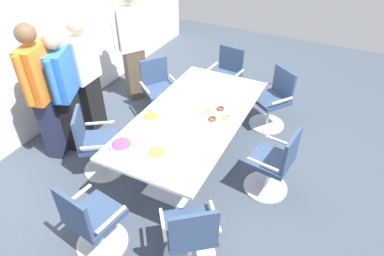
{
  "coord_description": "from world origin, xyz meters",
  "views": [
    {
      "loc": [
        -3.07,
        -1.53,
        3.11
      ],
      "look_at": [
        0.0,
        0.0,
        0.55
      ],
      "focal_mm": 31.34,
      "sensor_mm": 36.0,
      "label": 1
    }
  ],
  "objects": [
    {
      "name": "snack_bowl_candy_mix",
      "position": [
        -0.93,
        0.39,
        0.8
      ],
      "size": [
        0.24,
        0.24,
        0.11
      ],
      "color": "white",
      "rests_on": "conference_table"
    },
    {
      "name": "office_chair_0",
      "position": [
        -0.06,
        -1.1,
        0.41
      ],
      "size": [
        0.61,
        0.61,
        0.91
      ],
      "rotation": [
        0.0,
        0.0,
        -0.13
      ],
      "color": "silver",
      "rests_on": "ground"
    },
    {
      "name": "snack_bowl_chips_yellow",
      "position": [
        -0.86,
        -0.02,
        0.8
      ],
      "size": [
        0.21,
        0.21,
        0.09
      ],
      "color": "white",
      "rests_on": "conference_table"
    },
    {
      "name": "person_standing_3",
      "position": [
        1.09,
        1.62,
        0.97
      ],
      "size": [
        0.55,
        0.43,
        1.84
      ],
      "rotation": [
        0.0,
        0.0,
        -3.72
      ],
      "color": "brown",
      "rests_on": "ground"
    },
    {
      "name": "office_chair_4",
      "position": [
        -0.7,
        1.0,
        0.41
      ],
      "size": [
        0.75,
        0.75,
        0.91
      ],
      "rotation": [
        0.0,
        0.0,
        -2.55
      ],
      "color": "silver",
      "rests_on": "ground"
    },
    {
      "name": "donut_platter",
      "position": [
        0.13,
        -0.28,
        0.77
      ],
      "size": [
        0.36,
        0.36,
        0.04
      ],
      "color": "white",
      "rests_on": "conference_table"
    },
    {
      "name": "person_standing_1",
      "position": [
        -0.42,
        1.65,
        0.88
      ],
      "size": [
        0.58,
        0.39,
        1.69
      ],
      "rotation": [
        0.0,
        0.0,
        -2.69
      ],
      "color": "black",
      "rests_on": "ground"
    },
    {
      "name": "person_standing_0",
      "position": [
        -0.66,
        1.75,
        0.97
      ],
      "size": [
        0.61,
        0.33,
        1.84
      ],
      "rotation": [
        0.0,
        0.0,
        -2.86
      ],
      "color": "#232842",
      "rests_on": "ground"
    },
    {
      "name": "conference_table",
      "position": [
        0.0,
        0.0,
        0.63
      ],
      "size": [
        2.4,
        1.2,
        0.75
      ],
      "color": "white",
      "rests_on": "ground"
    },
    {
      "name": "office_chair_3",
      "position": [
        0.79,
        0.98,
        0.41
      ],
      "size": [
        0.76,
        0.76,
        0.91
      ],
      "rotation": [
        0.0,
        0.0,
        -3.78
      ],
      "color": "silver",
      "rests_on": "ground"
    },
    {
      "name": "office_chair_6",
      "position": [
        -1.36,
        -0.66,
        0.41
      ],
      "size": [
        0.76,
        0.76,
        0.91
      ],
      "rotation": [
        0.0,
        0.0,
        -0.91
      ],
      "color": "silver",
      "rests_on": "ground"
    },
    {
      "name": "office_chair_5",
      "position": [
        -1.65,
        0.27,
        0.41
      ],
      "size": [
        0.61,
        0.61,
        0.91
      ],
      "rotation": [
        0.0,
        0.0,
        -1.72
      ],
      "color": "silver",
      "rests_on": "ground"
    },
    {
      "name": "office_chair_1",
      "position": [
        1.3,
        -0.71,
        0.41
      ],
      "size": [
        0.75,
        0.75,
        0.91
      ],
      "rotation": [
        0.0,
        0.0,
        0.94
      ],
      "color": "silver",
      "rests_on": "ground"
    },
    {
      "name": "office_chair_2",
      "position": [
        1.67,
        0.2,
        0.41
      ],
      "size": [
        0.6,
        0.6,
        0.91
      ],
      "rotation": [
        0.0,
        0.0,
        -4.82
      ],
      "color": "silver",
      "rests_on": "ground"
    },
    {
      "name": "plate_stack",
      "position": [
        0.58,
        0.29,
        0.77
      ],
      "size": [
        0.24,
        0.24,
        0.04
      ],
      "color": "white",
      "rests_on": "conference_table"
    },
    {
      "name": "person_standing_2",
      "position": [
        0.06,
        1.71,
        0.88
      ],
      "size": [
        0.61,
        0.23,
        1.69
      ],
      "rotation": [
        0.0,
        0.0,
        -3.11
      ],
      "color": "black",
      "rests_on": "ground"
    },
    {
      "name": "back_wall",
      "position": [
        0.0,
        2.4,
        1.4
      ],
      "size": [
        8.0,
        0.1,
        2.8
      ],
      "primitive_type": "cube",
      "color": "white",
      "rests_on": "ground"
    },
    {
      "name": "snack_bowl_pretzels",
      "position": [
        -0.32,
        0.4,
        0.79
      ],
      "size": [
        0.2,
        0.2,
        0.09
      ],
      "color": "white",
      "rests_on": "conference_table"
    },
    {
      "name": "ground_plane",
      "position": [
        0.0,
        0.0,
        -0.01
      ],
      "size": [
        10.0,
        10.0,
        0.01
      ],
      "primitive_type": "cube",
      "color": "#3D4754"
    }
  ]
}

